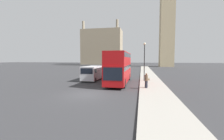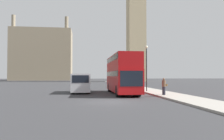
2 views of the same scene
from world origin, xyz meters
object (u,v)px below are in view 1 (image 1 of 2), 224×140
pedestrian (146,81)px  parked_sedan (118,68)px  street_lamp (144,56)px  red_double_decker_bus (119,66)px  white_van (92,73)px

pedestrian → parked_sedan: pedestrian is taller
street_lamp → pedestrian: bearing=-88.5°
parked_sedan → red_double_decker_bus: bearing=-80.7°
red_double_decker_bus → street_lamp: size_ratio=1.81×
white_van → street_lamp: 8.62m
pedestrian → street_lamp: bearing=91.5°
street_lamp → parked_sedan: size_ratio=1.21×
parked_sedan → white_van: bearing=-90.4°
pedestrian → white_van: bearing=145.5°
white_van → parked_sedan: size_ratio=1.14×
red_double_decker_bus → white_van: bearing=156.6°
red_double_decker_bus → parked_sedan: bearing=99.3°
street_lamp → white_van: bearing=179.3°
red_double_decker_bus → pedestrian: (3.63, -3.70, -1.45)m
street_lamp → parked_sedan: bearing=107.2°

